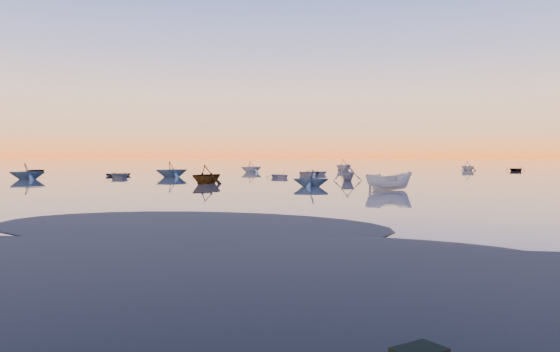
# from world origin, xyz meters

# --- Properties ---
(ground) EXTENTS (600.00, 600.00, 0.00)m
(ground) POSITION_xyz_m (0.00, 100.00, 0.00)
(ground) COLOR #615751
(ground) RESTS_ON ground
(mud_lobes) EXTENTS (140.00, 6.00, 0.07)m
(mud_lobes) POSITION_xyz_m (0.00, -1.00, 0.01)
(mud_lobes) COLOR black
(mud_lobes) RESTS_ON ground
(moored_fleet) EXTENTS (124.00, 58.00, 1.20)m
(moored_fleet) POSITION_xyz_m (0.00, 53.00, 0.00)
(moored_fleet) COLOR #BBBBB6
(moored_fleet) RESTS_ON ground
(boat_near_left) EXTENTS (4.46, 3.72, 1.04)m
(boat_near_left) POSITION_xyz_m (-20.36, 41.65, 0.00)
(boat_near_left) COLOR slate
(boat_near_left) RESTS_ON ground
(boat_near_center) EXTENTS (3.38, 4.38, 1.40)m
(boat_near_center) POSITION_xyz_m (10.90, 24.00, 0.00)
(boat_near_center) COLOR #BBBBB6
(boat_near_center) RESTS_ON ground
(boat_near_right) EXTENTS (4.00, 2.03, 1.36)m
(boat_near_right) POSITION_xyz_m (6.94, 39.04, 0.00)
(boat_near_right) COLOR slate
(boat_near_right) RESTS_ON ground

